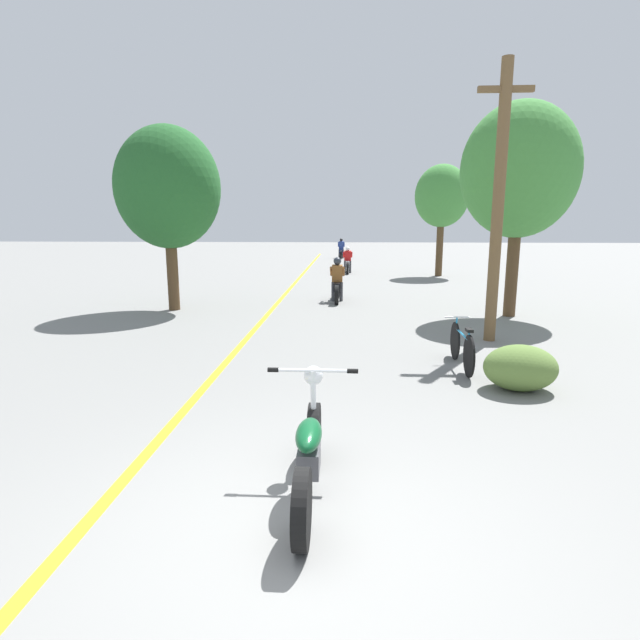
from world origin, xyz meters
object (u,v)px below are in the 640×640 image
at_px(roadside_tree_left, 168,188).
at_px(bicycle_parked, 462,347).
at_px(motorcycle_foreground, 309,452).
at_px(utility_pole, 498,201).
at_px(roadside_tree_right_near, 519,171).
at_px(motorcycle_rider_mid, 348,263).
at_px(motorcycle_rider_lead, 337,284).
at_px(motorcycle_rider_far, 341,251).
at_px(roadside_tree_right_far, 442,197).

bearing_deg(roadside_tree_left, bicycle_parked, -38.08).
distance_m(roadside_tree_left, motorcycle_foreground, 11.33).
relative_size(utility_pole, motorcycle_foreground, 2.75).
bearing_deg(roadside_tree_right_near, motorcycle_rider_mid, 111.03).
bearing_deg(motorcycle_rider_lead, motorcycle_rider_mid, 87.94).
xyz_separation_m(roadside_tree_left, motorcycle_rider_far, (4.59, 21.27, -2.93)).
bearing_deg(motorcycle_foreground, motorcycle_rider_mid, 89.07).
relative_size(roadside_tree_right_near, roadside_tree_right_far, 1.08).
xyz_separation_m(motorcycle_foreground, motorcycle_rider_far, (-0.12, 31.12, 0.09)).
bearing_deg(roadside_tree_right_far, roadside_tree_left, -133.55).
distance_m(utility_pole, roadside_tree_left, 8.85).
bearing_deg(roadside_tree_right_far, motorcycle_rider_far, 112.80).
distance_m(roadside_tree_right_far, roadside_tree_left, 13.62).
height_order(roadside_tree_right_far, bicycle_parked, roadside_tree_right_far).
distance_m(roadside_tree_right_far, motorcycle_foreground, 20.52).
distance_m(roadside_tree_right_near, roadside_tree_right_far, 10.35).
xyz_separation_m(motorcycle_foreground, bicycle_parked, (2.35, 4.31, -0.05)).
bearing_deg(roadside_tree_left, motorcycle_rider_lead, 21.95).
bearing_deg(motorcycle_rider_far, roadside_tree_left, -102.19).
xyz_separation_m(roadside_tree_right_far, motorcycle_foreground, (-4.67, -19.72, -3.24)).
height_order(roadside_tree_right_far, motorcycle_foreground, roadside_tree_right_far).
distance_m(motorcycle_rider_lead, motorcycle_rider_far, 19.37).
xyz_separation_m(motorcycle_rider_lead, motorcycle_rider_far, (-0.13, 19.37, -0.02)).
bearing_deg(motorcycle_rider_far, bicycle_parked, -84.72).
xyz_separation_m(roadside_tree_left, motorcycle_foreground, (4.72, -9.85, -3.02)).
bearing_deg(roadside_tree_right_far, utility_pole, -95.32).
bearing_deg(roadside_tree_right_near, roadside_tree_left, 177.12).
bearing_deg(utility_pole, roadside_tree_right_near, 65.60).
bearing_deg(roadside_tree_right_near, utility_pole, -114.40).
distance_m(motorcycle_foreground, motorcycle_rider_lead, 11.76).
xyz_separation_m(motorcycle_rider_far, bicycle_parked, (2.48, -26.81, -0.14)).
bearing_deg(utility_pole, motorcycle_foreground, -118.03).
height_order(motorcycle_rider_lead, bicycle_parked, motorcycle_rider_lead).
relative_size(roadside_tree_right_near, bicycle_parked, 3.10).
height_order(roadside_tree_right_near, motorcycle_rider_far, roadside_tree_right_near).
xyz_separation_m(motorcycle_rider_lead, motorcycle_rider_mid, (0.33, 9.12, -0.04)).
relative_size(roadside_tree_left, motorcycle_rider_lead, 2.52).
height_order(roadside_tree_right_near, motorcycle_rider_lead, roadside_tree_right_near).
distance_m(motorcycle_rider_mid, motorcycle_rider_far, 10.26).
xyz_separation_m(roadside_tree_right_near, motorcycle_foreground, (-4.76, -9.37, -3.39)).
xyz_separation_m(roadside_tree_left, bicycle_parked, (7.07, -5.54, -3.07)).
bearing_deg(bicycle_parked, roadside_tree_right_near, 64.59).
distance_m(utility_pole, motorcycle_rider_lead, 6.76).
height_order(utility_pole, motorcycle_rider_mid, utility_pole).
height_order(motorcycle_foreground, motorcycle_rider_mid, motorcycle_rider_mid).
bearing_deg(motorcycle_rider_lead, motorcycle_rider_far, 90.39).
relative_size(motorcycle_rider_lead, bicycle_parked, 1.14).
bearing_deg(motorcycle_rider_mid, motorcycle_rider_far, 92.57).
xyz_separation_m(utility_pole, motorcycle_foreground, (-3.43, -6.45, -2.51)).
bearing_deg(motorcycle_foreground, bicycle_parked, 61.35).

